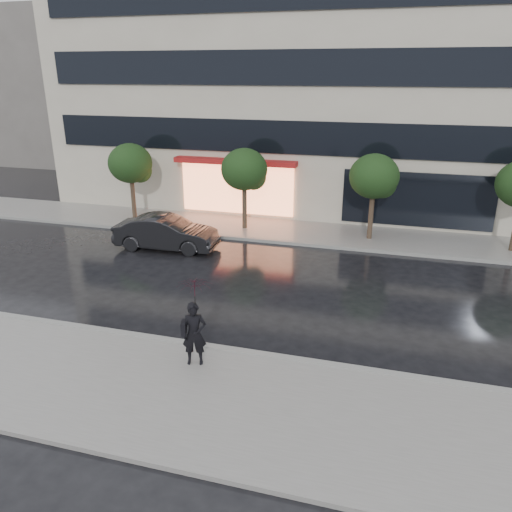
% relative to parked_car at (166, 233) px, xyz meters
% --- Properties ---
extents(ground, '(120.00, 120.00, 0.00)m').
position_rel_parked_car_xyz_m(ground, '(5.47, -6.43, -0.74)').
color(ground, black).
rests_on(ground, ground).
extents(sidewalk_near, '(60.00, 4.50, 0.12)m').
position_rel_parked_car_xyz_m(sidewalk_near, '(5.47, -9.68, -0.68)').
color(sidewalk_near, slate).
rests_on(sidewalk_near, ground).
extents(sidewalk_far, '(60.00, 3.50, 0.12)m').
position_rel_parked_car_xyz_m(sidewalk_far, '(5.47, 3.82, -0.68)').
color(sidewalk_far, slate).
rests_on(sidewalk_far, ground).
extents(curb_near, '(60.00, 0.25, 0.14)m').
position_rel_parked_car_xyz_m(curb_near, '(5.47, -7.43, -0.67)').
color(curb_near, gray).
rests_on(curb_near, ground).
extents(curb_far, '(60.00, 0.25, 0.14)m').
position_rel_parked_car_xyz_m(curb_far, '(5.47, 2.07, -0.67)').
color(curb_far, gray).
rests_on(curb_far, ground).
extents(office_building, '(30.00, 12.76, 18.00)m').
position_rel_parked_car_xyz_m(office_building, '(5.47, 11.54, 8.26)').
color(office_building, '#BEB5A0').
rests_on(office_building, ground).
extents(bg_building_left, '(14.00, 10.00, 12.00)m').
position_rel_parked_car_xyz_m(bg_building_left, '(-22.53, 19.57, 5.26)').
color(bg_building_left, '#59544F').
rests_on(bg_building_left, ground).
extents(tree_far_west, '(2.20, 2.20, 3.99)m').
position_rel_parked_car_xyz_m(tree_far_west, '(-3.47, 3.60, 2.18)').
color(tree_far_west, '#33261C').
rests_on(tree_far_west, ground).
extents(tree_mid_west, '(2.20, 2.20, 3.99)m').
position_rel_parked_car_xyz_m(tree_mid_west, '(2.53, 3.60, 2.18)').
color(tree_mid_west, '#33261C').
rests_on(tree_mid_west, ground).
extents(tree_mid_east, '(2.20, 2.20, 3.99)m').
position_rel_parked_car_xyz_m(tree_mid_east, '(8.53, 3.60, 2.18)').
color(tree_mid_east, '#33261C').
rests_on(tree_mid_east, ground).
extents(parked_car, '(4.56, 1.78, 1.48)m').
position_rel_parked_car_xyz_m(parked_car, '(0.00, 0.00, 0.00)').
color(parked_car, black).
rests_on(parked_car, ground).
extents(pedestrian_with_umbrella, '(1.13, 1.14, 2.39)m').
position_rel_parked_car_xyz_m(pedestrian_with_umbrella, '(4.81, -8.33, 0.91)').
color(pedestrian_with_umbrella, black).
rests_on(pedestrian_with_umbrella, sidewalk_near).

